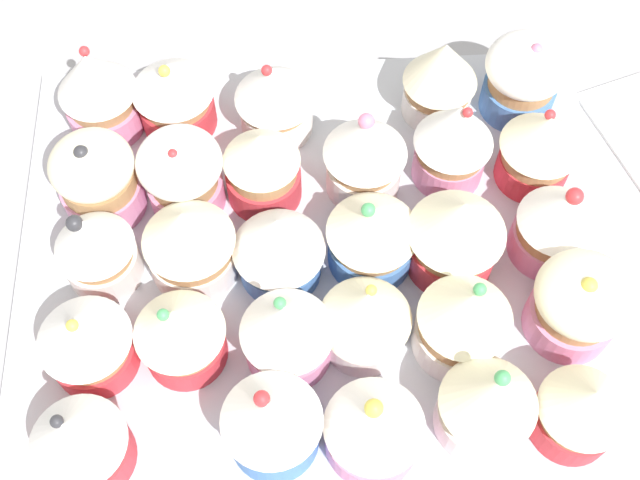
% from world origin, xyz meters
% --- Properties ---
extents(ground_plane, '(1.80, 1.80, 0.03)m').
position_xyz_m(ground_plane, '(0.00, 0.00, -0.01)').
color(ground_plane, '#9E9EA3').
extents(baking_tray, '(0.43, 0.37, 0.01)m').
position_xyz_m(baking_tray, '(0.00, 0.00, 0.01)').
color(baking_tray, silver).
rests_on(baking_tray, ground_plane).
extents(cupcake_0, '(0.06, 0.06, 0.07)m').
position_xyz_m(cupcake_0, '(-0.16, -0.13, 0.05)').
color(cupcake_0, '#477AC6').
rests_on(cupcake_0, baking_tray).
extents(cupcake_1, '(0.06, 0.06, 0.07)m').
position_xyz_m(cupcake_1, '(-0.10, -0.13, 0.05)').
color(cupcake_1, white).
rests_on(cupcake_1, baking_tray).
extents(cupcake_2, '(0.06, 0.06, 0.07)m').
position_xyz_m(cupcake_2, '(0.03, -0.12, 0.05)').
color(cupcake_2, white).
rests_on(cupcake_2, baking_tray).
extents(cupcake_3, '(0.06, 0.06, 0.07)m').
position_xyz_m(cupcake_3, '(0.10, -0.13, 0.05)').
color(cupcake_3, '#D1333D').
rests_on(cupcake_3, baking_tray).
extents(cupcake_4, '(0.06, 0.06, 0.08)m').
position_xyz_m(cupcake_4, '(0.16, -0.13, 0.05)').
color(cupcake_4, pink).
rests_on(cupcake_4, baking_tray).
extents(cupcake_5, '(0.06, 0.06, 0.07)m').
position_xyz_m(cupcake_5, '(-0.16, -0.06, 0.05)').
color(cupcake_5, '#D1333D').
rests_on(cupcake_5, baking_tray).
extents(cupcake_6, '(0.06, 0.06, 0.08)m').
position_xyz_m(cupcake_6, '(-0.10, -0.07, 0.05)').
color(cupcake_6, pink).
rests_on(cupcake_6, baking_tray).
extents(cupcake_7, '(0.06, 0.06, 0.08)m').
position_xyz_m(cupcake_7, '(-0.04, -0.06, 0.05)').
color(cupcake_7, white).
rests_on(cupcake_7, baking_tray).
extents(cupcake_8, '(0.06, 0.06, 0.07)m').
position_xyz_m(cupcake_8, '(0.04, -0.06, 0.05)').
color(cupcake_8, '#D1333D').
rests_on(cupcake_8, baking_tray).
extents(cupcake_9, '(0.06, 0.06, 0.07)m').
position_xyz_m(cupcake_9, '(0.09, -0.06, 0.05)').
color(cupcake_9, pink).
rests_on(cupcake_9, baking_tray).
extents(cupcake_10, '(0.06, 0.06, 0.07)m').
position_xyz_m(cupcake_10, '(0.16, -0.06, 0.05)').
color(cupcake_10, pink).
rests_on(cupcake_10, baking_tray).
extents(cupcake_11, '(0.06, 0.06, 0.08)m').
position_xyz_m(cupcake_11, '(-0.16, 0.00, 0.05)').
color(cupcake_11, pink).
rests_on(cupcake_11, baking_tray).
extents(cupcake_12, '(0.07, 0.07, 0.08)m').
position_xyz_m(cupcake_12, '(-0.09, 0.01, 0.05)').
color(cupcake_12, '#D1333D').
rests_on(cupcake_12, baking_tray).
extents(cupcake_13, '(0.06, 0.06, 0.07)m').
position_xyz_m(cupcake_13, '(-0.04, -0.00, 0.05)').
color(cupcake_13, '#477AC6').
rests_on(cupcake_13, baking_tray).
extents(cupcake_14, '(0.06, 0.06, 0.07)m').
position_xyz_m(cupcake_14, '(0.03, 0.01, 0.05)').
color(cupcake_14, '#477AC6').
rests_on(cupcake_14, baking_tray).
extents(cupcake_15, '(0.06, 0.06, 0.07)m').
position_xyz_m(cupcake_15, '(0.09, -0.00, 0.05)').
color(cupcake_15, white).
rests_on(cupcake_15, baking_tray).
extents(cupcake_16, '(0.05, 0.05, 0.08)m').
position_xyz_m(cupcake_16, '(0.15, -0.00, 0.05)').
color(cupcake_16, white).
rests_on(cupcake_16, baking_tray).
extents(cupcake_17, '(0.06, 0.06, 0.07)m').
position_xyz_m(cupcake_17, '(-0.17, 0.06, 0.05)').
color(cupcake_17, pink).
rests_on(cupcake_17, baking_tray).
extents(cupcake_18, '(0.06, 0.06, 0.08)m').
position_xyz_m(cupcake_18, '(-0.09, 0.07, 0.05)').
color(cupcake_18, white).
rests_on(cupcake_18, baking_tray).
extents(cupcake_19, '(0.06, 0.06, 0.07)m').
position_xyz_m(cupcake_19, '(-0.03, 0.06, 0.05)').
color(cupcake_19, white).
rests_on(cupcake_19, baking_tray).
extents(cupcake_20, '(0.06, 0.06, 0.08)m').
position_xyz_m(cupcake_20, '(0.03, 0.07, 0.05)').
color(cupcake_20, pink).
rests_on(cupcake_20, baking_tray).
extents(cupcake_21, '(0.06, 0.06, 0.07)m').
position_xyz_m(cupcake_21, '(0.09, 0.07, 0.05)').
color(cupcake_21, '#D1333D').
rests_on(cupcake_21, baking_tray).
extents(cupcake_22, '(0.06, 0.06, 0.07)m').
position_xyz_m(cupcake_22, '(0.15, 0.07, 0.05)').
color(cupcake_22, '#D1333D').
rests_on(cupcake_22, baking_tray).
extents(cupcake_23, '(0.06, 0.06, 0.07)m').
position_xyz_m(cupcake_23, '(-0.15, 0.13, 0.05)').
color(cupcake_23, '#D1333D').
rests_on(cupcake_23, baking_tray).
extents(cupcake_24, '(0.06, 0.06, 0.08)m').
position_xyz_m(cupcake_24, '(-0.09, 0.12, 0.05)').
color(cupcake_24, white).
rests_on(cupcake_24, baking_tray).
extents(cupcake_25, '(0.06, 0.06, 0.07)m').
position_xyz_m(cupcake_25, '(-0.02, 0.13, 0.05)').
color(cupcake_25, pink).
rests_on(cupcake_25, baking_tray).
extents(cupcake_26, '(0.06, 0.06, 0.08)m').
position_xyz_m(cupcake_26, '(0.04, 0.13, 0.05)').
color(cupcake_26, '#477AC6').
rests_on(cupcake_26, baking_tray).
extents(cupcake_27, '(0.06, 0.06, 0.07)m').
position_xyz_m(cupcake_27, '(0.15, 0.13, 0.05)').
color(cupcake_27, '#D1333D').
rests_on(cupcake_27, baking_tray).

